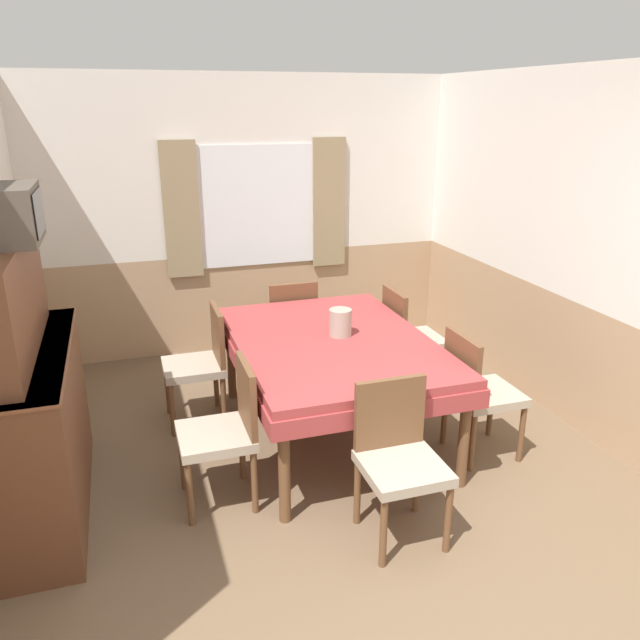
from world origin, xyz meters
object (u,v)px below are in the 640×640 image
object	(u,v)px
sideboard	(32,403)
chair_head_near	(398,454)
chair_right_far	(408,335)
vase	(340,322)
chair_left_far	(201,360)
chair_right_near	(477,389)
tv	(10,214)
dining_table	(332,352)
chair_head_window	(290,323)
chair_left_near	(226,427)

from	to	relation	value
sideboard	chair_head_near	bearing A→B (deg)	-23.82
chair_head_near	sideboard	bearing A→B (deg)	-23.82
chair_right_far	vase	world-z (taller)	vase
chair_right_far	chair_left_far	xyz separation A→B (m)	(-1.72, 0.00, 0.00)
chair_right_near	chair_head_near	distance (m)	1.05
chair_head_near	tv	bearing A→B (deg)	-24.32
chair_head_near	dining_table	bearing A→B (deg)	-90.00
sideboard	chair_right_far	bearing A→B (deg)	16.59
dining_table	sideboard	bearing A→B (deg)	-171.49
chair_right_far	chair_head_near	xyz separation A→B (m)	(-0.86, -1.68, 0.00)
dining_table	tv	bearing A→B (deg)	-171.33
dining_table	chair_right_near	bearing A→B (deg)	-32.24
chair_head_window	dining_table	bearing A→B (deg)	-90.00
chair_right_near	chair_left_near	size ratio (longest dim) A/B	1.00
dining_table	sideboard	xyz separation A→B (m)	(-1.93, -0.29, 0.04)
chair_right_far	chair_left_far	size ratio (longest dim) A/B	1.00
chair_left_near	chair_right_far	bearing A→B (deg)	-57.76
dining_table	tv	world-z (taller)	tv
chair_right_near	chair_head_window	bearing A→B (deg)	-152.91
chair_head_window	chair_head_near	size ratio (longest dim) A/B	1.00
chair_left_far	sideboard	xyz separation A→B (m)	(-1.07, -0.83, 0.21)
sideboard	vase	distance (m)	2.04
dining_table	chair_head_window	world-z (taller)	chair_head_window
chair_right_near	chair_left_far	bearing A→B (deg)	-122.24
chair_right_far	chair_left_far	world-z (taller)	same
chair_head_near	vase	xyz separation A→B (m)	(0.08, 1.19, 0.37)
chair_head_near	vase	bearing A→B (deg)	-93.76
tv	chair_right_far	bearing A→B (deg)	16.82
chair_right_far	sideboard	bearing A→B (deg)	-73.41
dining_table	chair_right_far	distance (m)	1.03
dining_table	sideboard	distance (m)	1.95
chair_left_near	chair_left_far	xyz separation A→B (m)	(0.00, 1.08, 0.00)
chair_right_far	tv	xyz separation A→B (m)	(-2.74, -0.83, 1.29)
vase	tv	bearing A→B (deg)	-170.21
tv	chair_head_near	bearing A→B (deg)	-24.32
vase	dining_table	bearing A→B (deg)	-146.74
dining_table	chair_head_near	bearing A→B (deg)	-90.00
chair_right_far	chair_head_near	bearing A→B (deg)	-27.09
chair_right_near	vase	world-z (taller)	vase
chair_left_near	sideboard	bearing A→B (deg)	76.62
chair_right_near	sideboard	bearing A→B (deg)	-95.21
chair_left_near	tv	bearing A→B (deg)	76.04
tv	chair_head_window	bearing A→B (deg)	37.12
chair_right_near	chair_left_near	distance (m)	1.72
tv	chair_left_far	bearing A→B (deg)	38.99
chair_left_far	vase	bearing A→B (deg)	-117.62
chair_left_far	tv	size ratio (longest dim) A/B	1.81
sideboard	chair_head_window	bearing A→B (deg)	36.52
chair_head_near	chair_right_far	bearing A→B (deg)	-117.09
chair_right_near	chair_left_far	world-z (taller)	same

